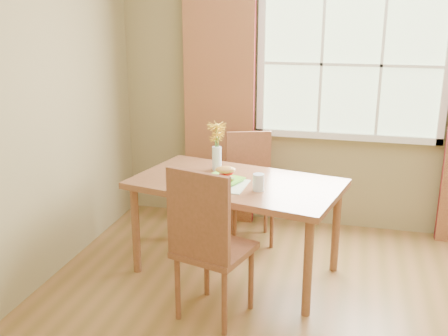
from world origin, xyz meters
TOP-DOWN VIEW (x-y plane):
  - room at (0.00, 0.00)m, footprint 4.24×3.84m
  - window at (0.00, 1.87)m, footprint 1.62×0.06m
  - curtain_left at (-1.15, 1.78)m, footprint 0.65×0.08m
  - dining_table at (-0.76, 0.77)m, footprint 1.66×1.15m
  - chair_near at (-0.78, 0.07)m, footprint 0.54×0.54m
  - chair_far at (-0.78, 1.43)m, footprint 0.50×0.50m
  - placemat at (-0.89, 0.65)m, footprint 0.46×0.35m
  - plate at (-0.86, 0.70)m, footprint 0.35×0.35m
  - croissant_sandwich at (-0.82, 0.69)m, footprint 0.17×0.14m
  - water_glass at (-0.56, 0.60)m, footprint 0.08×0.08m
  - flower_vase at (-0.97, 1.01)m, footprint 0.16×0.16m

SIDE VIEW (x-z plane):
  - chair_far at x=-0.78m, z-range 0.04..0.99m
  - chair_near at x=-0.78m, z-range 0.05..1.10m
  - dining_table at x=-0.76m, z-range 0.29..1.03m
  - placemat at x=-0.89m, z-range 0.74..0.74m
  - plate at x=-0.86m, z-range 0.74..0.76m
  - water_glass at x=-0.56m, z-range 0.73..0.86m
  - croissant_sandwich at x=-0.82m, z-range 0.76..0.87m
  - flower_vase at x=-0.97m, z-range 0.79..1.17m
  - curtain_left at x=-1.15m, z-range 0.00..2.20m
  - room at x=0.00m, z-range -0.02..2.72m
  - window at x=0.00m, z-range 0.84..2.16m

